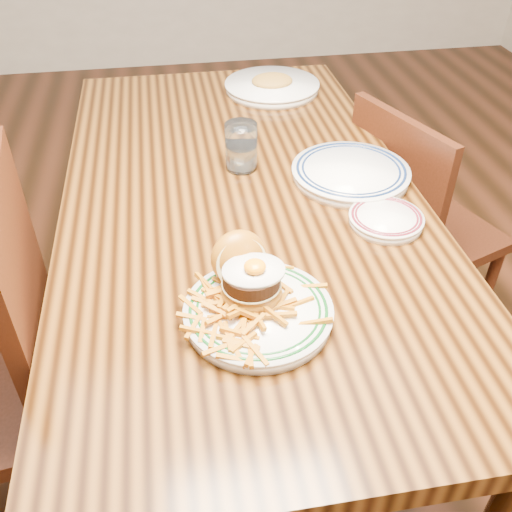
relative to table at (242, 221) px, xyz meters
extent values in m
plane|color=black|center=(0.00, 0.00, -0.66)|extent=(6.00, 6.00, 0.00)
cube|color=black|center=(0.00, 0.00, 0.06)|extent=(0.85, 1.60, 0.05)
cylinder|color=black|center=(-0.36, 0.74, -0.31)|extent=(0.07, 0.07, 0.70)
cylinder|color=black|center=(0.36, 0.74, -0.31)|extent=(0.07, 0.07, 0.70)
cube|color=#3B180C|center=(-0.47, -0.26, 0.07)|extent=(0.09, 0.46, 0.49)
cylinder|color=#3B180C|center=(-0.46, -0.45, -0.44)|extent=(0.04, 0.04, 0.44)
cylinder|color=#3B180C|center=(-0.51, -0.07, -0.44)|extent=(0.04, 0.04, 0.44)
cube|color=#3B180C|center=(0.62, 0.21, -0.26)|extent=(0.50, 0.50, 0.04)
cube|color=#3B180C|center=(0.46, 0.14, -0.03)|extent=(0.16, 0.38, 0.42)
cylinder|color=#3B180C|center=(0.72, 0.42, -0.47)|extent=(0.04, 0.04, 0.38)
cylinder|color=#3B180C|center=(0.41, 0.31, -0.47)|extent=(0.04, 0.04, 0.38)
cylinder|color=#3B180C|center=(0.84, 0.11, -0.47)|extent=(0.04, 0.04, 0.38)
cylinder|color=#3B180C|center=(0.53, -0.01, -0.47)|extent=(0.04, 0.04, 0.38)
cylinder|color=white|center=(-0.03, -0.44, 0.10)|extent=(0.27, 0.27, 0.02)
cylinder|color=white|center=(-0.03, -0.44, 0.11)|extent=(0.27, 0.27, 0.01)
torus|color=#0C4515|center=(-0.03, -0.44, 0.11)|extent=(0.25, 0.25, 0.01)
torus|color=#0C4515|center=(-0.03, -0.44, 0.11)|extent=(0.23, 0.23, 0.01)
ellipsoid|color=#AC6416|center=(-0.04, -0.41, 0.13)|extent=(0.11, 0.11, 0.05)
cylinder|color=#F6E49A|center=(-0.04, -0.41, 0.15)|extent=(0.11, 0.11, 0.00)
cylinder|color=black|center=(-0.04, -0.41, 0.16)|extent=(0.10, 0.10, 0.03)
ellipsoid|color=white|center=(-0.04, -0.41, 0.18)|extent=(0.11, 0.09, 0.01)
ellipsoid|color=orange|center=(-0.03, -0.41, 0.19)|extent=(0.04, 0.04, 0.02)
ellipsoid|color=#AC6416|center=(-0.05, -0.34, 0.16)|extent=(0.12, 0.11, 0.12)
cylinder|color=#F6E49A|center=(-0.05, -0.36, 0.16)|extent=(0.10, 0.05, 0.09)
cylinder|color=white|center=(0.30, -0.19, 0.10)|extent=(0.16, 0.16, 0.02)
cylinder|color=white|center=(0.30, -0.19, 0.11)|extent=(0.17, 0.17, 0.01)
torus|color=maroon|center=(0.30, -0.19, 0.11)|extent=(0.16, 0.16, 0.01)
torus|color=maroon|center=(0.30, -0.19, 0.11)|extent=(0.14, 0.14, 0.01)
cube|color=silver|center=(0.32, -0.18, 0.11)|extent=(0.07, 0.09, 0.00)
cylinder|color=white|center=(0.28, 0.01, 0.10)|extent=(0.29, 0.29, 0.02)
cylinder|color=white|center=(0.28, 0.01, 0.11)|extent=(0.29, 0.29, 0.01)
torus|color=#0E1E46|center=(0.28, 0.01, 0.12)|extent=(0.27, 0.27, 0.01)
torus|color=#0E1E46|center=(0.28, 0.01, 0.12)|extent=(0.24, 0.24, 0.01)
cylinder|color=white|center=(0.02, 0.11, 0.15)|extent=(0.08, 0.08, 0.12)
cylinder|color=silver|center=(0.02, 0.11, 0.12)|extent=(0.07, 0.07, 0.06)
cylinder|color=white|center=(0.19, 0.59, 0.10)|extent=(0.30, 0.30, 0.02)
cylinder|color=white|center=(0.19, 0.59, 0.11)|extent=(0.31, 0.31, 0.01)
ellipsoid|color=#AD8031|center=(0.19, 0.59, 0.12)|extent=(0.13, 0.11, 0.04)
camera|label=1|loc=(-0.16, -1.17, 0.82)|focal=40.00mm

